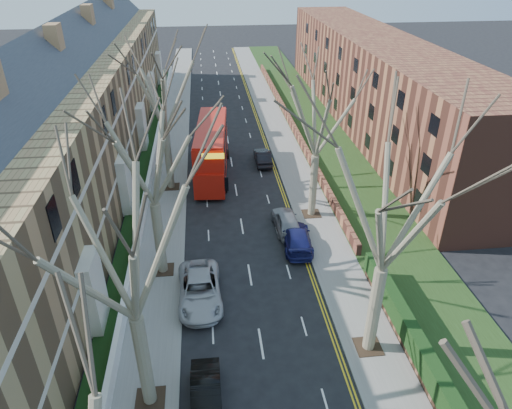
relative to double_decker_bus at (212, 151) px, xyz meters
name	(u,v)px	position (x,y,z in m)	size (l,w,h in m)	color
pavement_left	(173,141)	(-4.08, 8.53, -2.27)	(3.00, 102.00, 0.12)	slate
pavement_right	(281,137)	(7.92, 8.53, -2.27)	(3.00, 102.00, 0.12)	slate
terrace_left	(75,121)	(-11.73, 0.53, 3.20)	(9.70, 78.00, 13.60)	#96734C
flats_right	(373,81)	(19.38, 12.53, 2.65)	(13.97, 54.00, 10.00)	brown
front_wall_left	(152,169)	(-5.73, 0.53, -1.71)	(0.30, 78.00, 1.00)	white
grass_verge_right	(320,134)	(12.42, 8.53, -2.18)	(6.00, 102.00, 0.06)	#1F3312
tree_left_mid	(121,235)	(-3.78, -24.47, 7.23)	(10.50, 10.50, 14.71)	#776F55
tree_left_far	(147,142)	(-3.78, -14.47, 6.91)	(10.15, 10.15, 14.22)	#776F55
tree_left_dist	(160,81)	(-3.78, -2.47, 7.23)	(10.50, 10.50, 14.71)	#776F55
tree_right_mid	(394,193)	(7.62, -22.47, 7.23)	(10.50, 10.50, 14.71)	#776F55
tree_right_far	(319,103)	(7.62, -8.47, 6.91)	(10.15, 10.15, 14.22)	#776F55
double_decker_bus	(212,151)	(0.00, 0.00, 0.00)	(3.53, 11.50, 4.73)	#AF160C
car_left_mid	(206,396)	(-1.12, -24.98, -1.66)	(1.42, 4.06, 1.34)	black
car_left_far	(200,290)	(-1.34, -17.53, -1.56)	(2.56, 5.55, 1.54)	#ADADB3
car_right_near	(297,238)	(5.62, -12.59, -1.63)	(1.97, 4.85, 1.41)	navy
car_right_mid	(286,221)	(5.24, -10.37, -1.57)	(1.79, 4.44, 1.51)	gray
car_right_far	(263,157)	(4.99, 1.86, -1.65)	(1.44, 4.14, 1.36)	black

